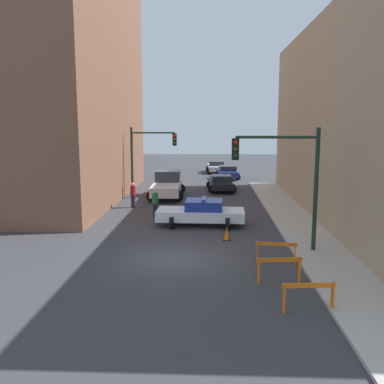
{
  "coord_description": "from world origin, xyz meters",
  "views": [
    {
      "loc": [
        1.48,
        -16.79,
        5.49
      ],
      "look_at": [
        0.44,
        6.72,
        1.7
      ],
      "focal_mm": 40.0,
      "sensor_mm": 36.0,
      "label": 1
    }
  ],
  "objects_px": {
    "traffic_light_far": "(146,152)",
    "traffic_cone": "(227,234)",
    "traffic_light_near": "(288,171)",
    "parked_car_mid": "(227,172)",
    "pedestrian_crossing": "(155,203)",
    "barrier_mid": "(279,266)",
    "police_car": "(201,212)",
    "pedestrian_corner": "(133,195)",
    "white_truck": "(167,185)",
    "barrier_front": "(309,292)",
    "barrier_back": "(276,249)",
    "parked_car_far": "(216,167)",
    "parked_car_near": "(221,183)"
  },
  "relations": [
    {
      "from": "barrier_mid",
      "to": "parked_car_far",
      "type": "bearing_deg",
      "value": 93.03
    },
    {
      "from": "barrier_mid",
      "to": "barrier_back",
      "type": "distance_m",
      "value": 1.96
    },
    {
      "from": "police_car",
      "to": "barrier_mid",
      "type": "xyz_separation_m",
      "value": [
        2.88,
        -8.33,
        -0.11
      ]
    },
    {
      "from": "traffic_cone",
      "to": "pedestrian_corner",
      "type": "bearing_deg",
      "value": 127.33
    },
    {
      "from": "traffic_light_far",
      "to": "traffic_cone",
      "type": "xyz_separation_m",
      "value": [
        5.56,
        -11.84,
        -3.08
      ]
    },
    {
      "from": "white_truck",
      "to": "parked_car_near",
      "type": "bearing_deg",
      "value": 36.72
    },
    {
      "from": "pedestrian_corner",
      "to": "barrier_front",
      "type": "distance_m",
      "value": 17.39
    },
    {
      "from": "parked_car_near",
      "to": "barrier_front",
      "type": "distance_m",
      "value": 22.88
    },
    {
      "from": "traffic_light_near",
      "to": "pedestrian_crossing",
      "type": "distance_m",
      "value": 9.6
    },
    {
      "from": "pedestrian_crossing",
      "to": "barrier_back",
      "type": "relative_size",
      "value": 1.04
    },
    {
      "from": "pedestrian_corner",
      "to": "traffic_cone",
      "type": "distance_m",
      "value": 9.69
    },
    {
      "from": "traffic_light_near",
      "to": "pedestrian_crossing",
      "type": "bearing_deg",
      "value": 134.81
    },
    {
      "from": "white_truck",
      "to": "barrier_back",
      "type": "distance_m",
      "value": 16.38
    },
    {
      "from": "parked_car_near",
      "to": "pedestrian_corner",
      "type": "relative_size",
      "value": 2.65
    },
    {
      "from": "parked_car_mid",
      "to": "traffic_cone",
      "type": "relative_size",
      "value": 6.73
    },
    {
      "from": "traffic_light_far",
      "to": "white_truck",
      "type": "height_order",
      "value": "traffic_light_far"
    },
    {
      "from": "traffic_cone",
      "to": "white_truck",
      "type": "bearing_deg",
      "value": 108.87
    },
    {
      "from": "parked_car_far",
      "to": "barrier_front",
      "type": "relative_size",
      "value": 2.74
    },
    {
      "from": "parked_car_near",
      "to": "traffic_cone",
      "type": "xyz_separation_m",
      "value": [
        -0.06,
        -15.02,
        -0.36
      ]
    },
    {
      "from": "barrier_back",
      "to": "pedestrian_crossing",
      "type": "bearing_deg",
      "value": 125.27
    },
    {
      "from": "traffic_light_far",
      "to": "parked_car_far",
      "type": "distance_m",
      "value": 17.32
    },
    {
      "from": "parked_car_mid",
      "to": "parked_car_far",
      "type": "relative_size",
      "value": 1.01
    },
    {
      "from": "police_car",
      "to": "parked_car_mid",
      "type": "relative_size",
      "value": 1.08
    },
    {
      "from": "police_car",
      "to": "barrier_mid",
      "type": "height_order",
      "value": "police_car"
    },
    {
      "from": "traffic_light_far",
      "to": "traffic_cone",
      "type": "relative_size",
      "value": 7.93
    },
    {
      "from": "parked_car_mid",
      "to": "pedestrian_corner",
      "type": "bearing_deg",
      "value": -118.1
    },
    {
      "from": "pedestrian_crossing",
      "to": "traffic_cone",
      "type": "bearing_deg",
      "value": 92.53
    },
    {
      "from": "parked_car_near",
      "to": "parked_car_mid",
      "type": "bearing_deg",
      "value": 80.4
    },
    {
      "from": "traffic_light_near",
      "to": "traffic_cone",
      "type": "distance_m",
      "value": 4.43
    },
    {
      "from": "parked_car_near",
      "to": "barrier_front",
      "type": "height_order",
      "value": "parked_car_near"
    },
    {
      "from": "traffic_light_near",
      "to": "traffic_cone",
      "type": "height_order",
      "value": "traffic_light_near"
    },
    {
      "from": "traffic_light_far",
      "to": "pedestrian_crossing",
      "type": "bearing_deg",
      "value": -77.79
    },
    {
      "from": "police_car",
      "to": "pedestrian_corner",
      "type": "relative_size",
      "value": 2.86
    },
    {
      "from": "barrier_front",
      "to": "barrier_back",
      "type": "xyz_separation_m",
      "value": [
        -0.31,
        4.29,
        0.0
      ]
    },
    {
      "from": "pedestrian_crossing",
      "to": "barrier_mid",
      "type": "relative_size",
      "value": 1.04
    },
    {
      "from": "pedestrian_crossing",
      "to": "traffic_cone",
      "type": "height_order",
      "value": "pedestrian_crossing"
    },
    {
      "from": "traffic_cone",
      "to": "pedestrian_crossing",
      "type": "bearing_deg",
      "value": 130.33
    },
    {
      "from": "barrier_front",
      "to": "parked_car_near",
      "type": "bearing_deg",
      "value": 95.1
    },
    {
      "from": "traffic_light_near",
      "to": "parked_car_mid",
      "type": "distance_m",
      "value": 24.86
    },
    {
      "from": "traffic_light_near",
      "to": "traffic_light_far",
      "type": "height_order",
      "value": "traffic_light_near"
    },
    {
      "from": "parked_car_mid",
      "to": "barrier_front",
      "type": "height_order",
      "value": "parked_car_mid"
    },
    {
      "from": "traffic_light_far",
      "to": "traffic_cone",
      "type": "height_order",
      "value": "traffic_light_far"
    },
    {
      "from": "white_truck",
      "to": "traffic_cone",
      "type": "height_order",
      "value": "white_truck"
    },
    {
      "from": "white_truck",
      "to": "barrier_back",
      "type": "relative_size",
      "value": 3.41
    },
    {
      "from": "parked_car_far",
      "to": "barrier_front",
      "type": "bearing_deg",
      "value": -89.19
    },
    {
      "from": "traffic_light_far",
      "to": "traffic_cone",
      "type": "distance_m",
      "value": 13.44
    },
    {
      "from": "barrier_front",
      "to": "barrier_mid",
      "type": "distance_m",
      "value": 2.38
    },
    {
      "from": "police_car",
      "to": "parked_car_near",
      "type": "height_order",
      "value": "police_car"
    },
    {
      "from": "pedestrian_crossing",
      "to": "traffic_light_near",
      "type": "bearing_deg",
      "value": 97.01
    },
    {
      "from": "police_car",
      "to": "barrier_front",
      "type": "distance_m",
      "value": 11.18
    }
  ]
}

